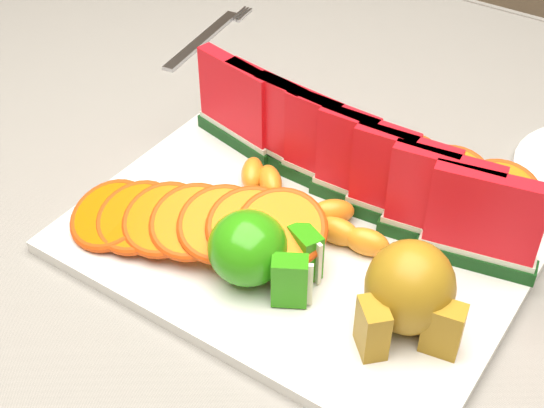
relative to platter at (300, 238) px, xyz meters
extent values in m
cube|color=#452918|center=(-0.09, 0.05, -0.03)|extent=(1.40, 0.90, 0.03)
cube|color=#452918|center=(-0.73, 0.44, -0.40)|extent=(0.06, 0.06, 0.72)
cube|color=gray|center=(-0.09, 0.05, -0.01)|extent=(1.52, 1.02, 0.01)
cube|color=gray|center=(-0.09, 0.56, -0.10)|extent=(1.52, 0.01, 0.20)
cube|color=silver|center=(0.00, 0.00, 0.00)|extent=(0.40, 0.30, 0.01)
ellipsoid|color=#2F841C|center=(-0.01, -0.07, 0.04)|extent=(0.07, 0.07, 0.06)
cube|color=#2F841C|center=(0.04, -0.08, 0.03)|extent=(0.04, 0.03, 0.05)
cube|color=beige|center=(0.04, -0.08, 0.03)|extent=(0.03, 0.02, 0.04)
cube|color=#2F841C|center=(0.03, -0.04, 0.03)|extent=(0.03, 0.03, 0.05)
cube|color=beige|center=(0.04, -0.04, 0.03)|extent=(0.03, 0.02, 0.04)
ellipsoid|color=gold|center=(0.13, -0.04, 0.05)|extent=(0.10, 0.10, 0.08)
cube|color=gold|center=(0.12, -0.08, 0.03)|extent=(0.04, 0.04, 0.05)
cube|color=gold|center=(0.16, -0.05, 0.03)|extent=(0.03, 0.02, 0.05)
cube|color=silver|center=(-0.31, 0.25, 0.00)|extent=(0.04, 0.17, 0.00)
cube|color=silver|center=(-0.32, 0.34, 0.00)|extent=(0.01, 0.04, 0.00)
cube|color=silver|center=(-0.31, 0.34, 0.00)|extent=(0.01, 0.04, 0.00)
cube|color=silver|center=(-0.31, 0.34, 0.00)|extent=(0.01, 0.04, 0.00)
cube|color=#113F0B|center=(-0.13, 0.08, 0.01)|extent=(0.11, 0.04, 0.01)
cube|color=silver|center=(-0.13, 0.08, 0.02)|extent=(0.10, 0.04, 0.01)
cube|color=#B81709|center=(-0.13, 0.08, 0.07)|extent=(0.10, 0.04, 0.08)
cube|color=#113F0B|center=(-0.09, 0.08, 0.01)|extent=(0.11, 0.04, 0.01)
cube|color=silver|center=(-0.09, 0.08, 0.02)|extent=(0.10, 0.03, 0.01)
cube|color=#B81709|center=(-0.09, 0.08, 0.07)|extent=(0.10, 0.03, 0.08)
cube|color=#113F0B|center=(-0.05, 0.07, 0.01)|extent=(0.11, 0.03, 0.01)
cube|color=silver|center=(-0.05, 0.07, 0.02)|extent=(0.10, 0.03, 0.01)
cube|color=#B81709|center=(-0.05, 0.07, 0.07)|extent=(0.10, 0.02, 0.08)
cube|color=#113F0B|center=(-0.01, 0.07, 0.01)|extent=(0.11, 0.02, 0.01)
cube|color=silver|center=(-0.01, 0.07, 0.02)|extent=(0.10, 0.02, 0.01)
cube|color=#B81709|center=(-0.01, 0.07, 0.07)|extent=(0.10, 0.02, 0.08)
cube|color=#113F0B|center=(0.03, 0.07, 0.01)|extent=(0.11, 0.02, 0.01)
cube|color=silver|center=(0.03, 0.07, 0.02)|extent=(0.10, 0.02, 0.01)
cube|color=#B81709|center=(0.03, 0.07, 0.07)|extent=(0.10, 0.02, 0.08)
cube|color=#113F0B|center=(0.07, 0.06, 0.01)|extent=(0.11, 0.03, 0.01)
cube|color=silver|center=(0.07, 0.06, 0.02)|extent=(0.10, 0.03, 0.01)
cube|color=#B81709|center=(0.07, 0.06, 0.07)|extent=(0.10, 0.02, 0.08)
cube|color=#113F0B|center=(0.11, 0.06, 0.01)|extent=(0.11, 0.04, 0.01)
cube|color=silver|center=(0.11, 0.06, 0.02)|extent=(0.10, 0.03, 0.01)
cube|color=#B81709|center=(0.11, 0.06, 0.07)|extent=(0.10, 0.03, 0.08)
cube|color=#113F0B|center=(0.15, 0.05, 0.01)|extent=(0.11, 0.04, 0.01)
cube|color=silver|center=(0.15, 0.05, 0.02)|extent=(0.10, 0.04, 0.01)
cube|color=#B81709|center=(0.15, 0.05, 0.07)|extent=(0.10, 0.04, 0.08)
cylinder|color=#CB2C00|center=(-0.15, -0.09, 0.02)|extent=(0.08, 0.08, 0.03)
torus|color=#DB5010|center=(-0.15, -0.09, 0.02)|extent=(0.09, 0.09, 0.04)
cylinder|color=#CB2C00|center=(-0.12, -0.08, 0.03)|extent=(0.08, 0.08, 0.03)
torus|color=#DB5010|center=(-0.12, -0.08, 0.03)|extent=(0.09, 0.08, 0.04)
cylinder|color=#CB2C00|center=(-0.10, -0.08, 0.03)|extent=(0.07, 0.07, 0.03)
torus|color=#DB5010|center=(-0.10, -0.08, 0.03)|extent=(0.08, 0.08, 0.04)
cylinder|color=#CB2C00|center=(-0.07, -0.07, 0.04)|extent=(0.08, 0.08, 0.03)
torus|color=#DB5010|center=(-0.07, -0.07, 0.04)|extent=(0.09, 0.09, 0.04)
cylinder|color=#CB2C00|center=(-0.04, -0.06, 0.04)|extent=(0.09, 0.09, 0.03)
torus|color=#DB5010|center=(-0.04, -0.06, 0.04)|extent=(0.10, 0.10, 0.04)
cylinder|color=#CB2C00|center=(-0.02, -0.05, 0.04)|extent=(0.09, 0.09, 0.03)
torus|color=#DB5010|center=(-0.02, -0.05, 0.04)|extent=(0.10, 0.10, 0.04)
cylinder|color=#CB2C00|center=(0.01, -0.04, 0.05)|extent=(0.10, 0.10, 0.03)
torus|color=#DB5010|center=(0.01, -0.04, 0.05)|extent=(0.11, 0.11, 0.04)
cylinder|color=#CB2C00|center=(-0.10, 0.12, 0.02)|extent=(0.07, 0.07, 0.03)
torus|color=#DB5010|center=(-0.10, 0.12, 0.02)|extent=(0.08, 0.08, 0.03)
cylinder|color=#CB2C00|center=(-0.05, 0.12, 0.02)|extent=(0.08, 0.08, 0.03)
torus|color=#DB5010|center=(-0.05, 0.12, 0.02)|extent=(0.09, 0.08, 0.03)
cylinder|color=#CB2C00|center=(0.00, 0.12, 0.03)|extent=(0.08, 0.08, 0.03)
torus|color=#DB5010|center=(0.00, 0.12, 0.03)|extent=(0.09, 0.09, 0.03)
cylinder|color=#CB2C00|center=(0.04, 0.12, 0.03)|extent=(0.09, 0.09, 0.03)
torus|color=#DB5010|center=(0.04, 0.12, 0.03)|extent=(0.10, 0.10, 0.03)
cylinder|color=#CB2C00|center=(0.09, 0.12, 0.03)|extent=(0.09, 0.09, 0.03)
torus|color=#DB5010|center=(0.09, 0.12, 0.03)|extent=(0.10, 0.10, 0.03)
cylinder|color=#CB2C00|center=(0.14, 0.12, 0.03)|extent=(0.09, 0.09, 0.03)
torus|color=#DB5010|center=(0.14, 0.12, 0.03)|extent=(0.10, 0.10, 0.03)
ellipsoid|color=#E65F0A|center=(-0.08, 0.04, 0.02)|extent=(0.04, 0.05, 0.03)
ellipsoid|color=#E65F0A|center=(-0.06, 0.04, 0.02)|extent=(0.05, 0.04, 0.03)
ellipsoid|color=#E65F0A|center=(-0.02, 0.01, 0.02)|extent=(0.05, 0.04, 0.03)
ellipsoid|color=#E65F0A|center=(0.00, 0.01, 0.02)|extent=(0.04, 0.05, 0.03)
ellipsoid|color=#E65F0A|center=(0.02, 0.03, 0.02)|extent=(0.05, 0.04, 0.03)
ellipsoid|color=#E65F0A|center=(0.03, 0.01, 0.02)|extent=(0.04, 0.03, 0.03)
ellipsoid|color=#E65F0A|center=(0.06, 0.01, 0.02)|extent=(0.05, 0.03, 0.03)
camera|label=1|loc=(0.27, -0.44, 0.48)|focal=50.00mm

